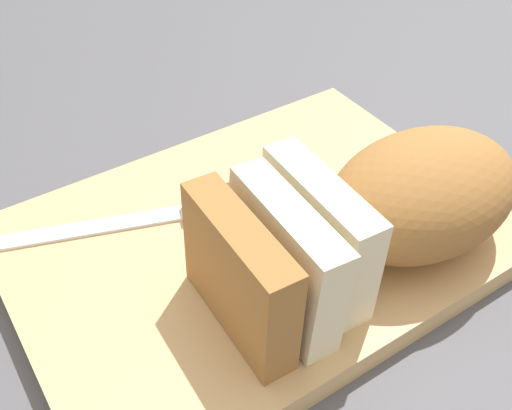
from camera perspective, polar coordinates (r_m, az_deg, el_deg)
name	(u,v)px	position (r m, az deg, el deg)	size (l,w,h in m)	color
ground_plane	(256,250)	(0.53, 0.00, -4.21)	(3.00, 3.00, 0.00)	#4C4C51
cutting_board	(256,241)	(0.52, 0.00, -3.37)	(0.40, 0.29, 0.02)	tan
bread_loaf	(380,212)	(0.47, 11.55, -0.68)	(0.27, 0.14, 0.09)	#996633
bread_knife	(190,205)	(0.52, -6.21, 0.03)	(0.26, 0.12, 0.02)	silver
crumb_near_knife	(214,200)	(0.54, -3.93, 0.46)	(0.00, 0.00, 0.00)	#996633
crumb_near_loaf	(227,188)	(0.55, -2.79, 1.65)	(0.00, 0.00, 0.00)	#996633
crumb_stray_left	(298,214)	(0.52, 3.93, -0.81)	(0.00, 0.00, 0.00)	#996633
crumb_stray_right	(271,202)	(0.53, 1.40, 0.26)	(0.00, 0.00, 0.00)	#996633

